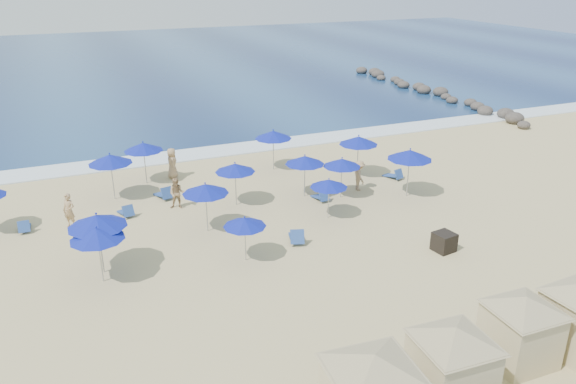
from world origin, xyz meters
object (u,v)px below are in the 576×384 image
(umbrella_11, at_px, (410,155))
(beachgoer_1, at_px, (177,193))
(cabana_2, at_px, (522,321))
(beachgoer_2, at_px, (359,176))
(rock_jetty, at_px, (430,91))
(umbrella_1, at_px, (97,221))
(umbrella_12, at_px, (329,183))
(trash_bin, at_px, (444,242))
(umbrella_10, at_px, (358,140))
(umbrella_13, at_px, (205,189))
(umbrella_4, at_px, (143,147))
(umbrella_8, at_px, (342,163))
(beachgoer_3, at_px, (172,163))
(cabana_1, at_px, (453,354))
(umbrella_6, at_px, (245,222))
(umbrella_2, at_px, (110,159))
(umbrella_9, at_px, (273,135))
(umbrella_3, at_px, (97,234))
(umbrella_7, at_px, (305,160))
(beachgoer_0, at_px, (69,210))
(umbrella_5, at_px, (235,168))

(umbrella_11, height_order, beachgoer_1, umbrella_11)
(cabana_2, distance_m, beachgoer_2, 15.02)
(rock_jetty, distance_m, umbrella_1, 40.21)
(umbrella_12, bearing_deg, trash_bin, -58.41)
(umbrella_10, bearing_deg, umbrella_13, -159.86)
(rock_jetty, relative_size, cabana_2, 6.45)
(rock_jetty, height_order, umbrella_4, umbrella_4)
(umbrella_1, distance_m, umbrella_8, 13.17)
(beachgoer_1, bearing_deg, beachgoer_3, 103.12)
(umbrella_1, bearing_deg, umbrella_10, 21.07)
(cabana_1, distance_m, umbrella_6, 10.46)
(umbrella_6, distance_m, umbrella_11, 11.02)
(umbrella_13, xyz_separation_m, beachgoer_2, (9.21, 1.81, -1.29))
(umbrella_12, bearing_deg, umbrella_6, -153.78)
(umbrella_13, relative_size, beachgoer_2, 1.44)
(umbrella_8, relative_size, umbrella_13, 0.93)
(umbrella_4, relative_size, umbrella_12, 1.19)
(umbrella_6, bearing_deg, umbrella_13, 102.37)
(rock_jetty, bearing_deg, cabana_2, -122.11)
(trash_bin, distance_m, umbrella_2, 17.37)
(umbrella_9, distance_m, umbrella_11, 8.55)
(umbrella_10, relative_size, umbrella_13, 1.05)
(trash_bin, xyz_separation_m, cabana_1, (-5.56, -7.53, 1.12))
(umbrella_8, bearing_deg, beachgoer_1, 166.89)
(umbrella_3, height_order, beachgoer_2, umbrella_3)
(beachgoer_1, bearing_deg, umbrella_9, 50.37)
(umbrella_7, xyz_separation_m, umbrella_13, (-6.01, -2.14, 0.06))
(cabana_1, distance_m, beachgoer_2, 16.34)
(umbrella_1, xyz_separation_m, umbrella_7, (10.98, 4.24, -0.24))
(umbrella_9, bearing_deg, umbrella_11, -53.01)
(umbrella_10, bearing_deg, trash_bin, -96.31)
(beachgoer_1, bearing_deg, umbrella_2, 160.75)
(cabana_1, height_order, beachgoer_0, cabana_1)
(umbrella_3, bearing_deg, umbrella_4, 71.53)
(umbrella_5, relative_size, beachgoer_2, 1.38)
(umbrella_5, bearing_deg, trash_bin, -50.96)
(beachgoer_1, bearing_deg, umbrella_12, -9.35)
(umbrella_5, bearing_deg, umbrella_10, 8.82)
(umbrella_8, height_order, umbrella_13, umbrella_13)
(cabana_1, xyz_separation_m, umbrella_2, (-7.12, 19.25, 0.73))
(cabana_1, bearing_deg, umbrella_6, 105.40)
(umbrella_4, height_order, umbrella_11, umbrella_11)
(cabana_2, xyz_separation_m, umbrella_3, (-11.65, 10.11, 0.62))
(rock_jetty, height_order, umbrella_1, umbrella_1)
(umbrella_2, relative_size, umbrella_13, 1.06)
(umbrella_8, height_order, umbrella_12, umbrella_8)
(beachgoer_1, bearing_deg, umbrella_6, -55.45)
(rock_jetty, relative_size, umbrella_4, 10.60)
(umbrella_4, relative_size, umbrella_5, 1.06)
(umbrella_5, xyz_separation_m, umbrella_11, (8.96, -2.46, 0.31))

